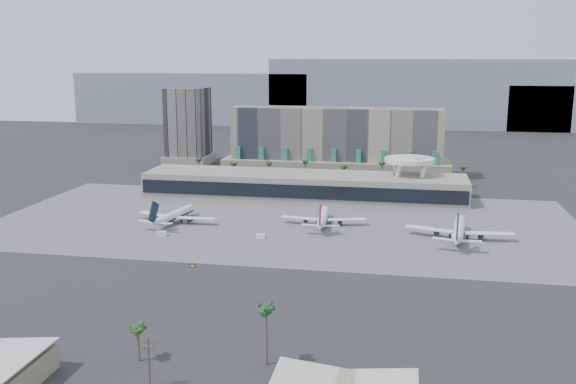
% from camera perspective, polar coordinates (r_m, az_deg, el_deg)
% --- Properties ---
extents(ground, '(900.00, 900.00, 0.00)m').
position_cam_1_polar(ground, '(238.22, -2.84, -5.89)').
color(ground, '#232326').
rests_on(ground, ground).
extents(apron_pad, '(260.00, 130.00, 0.06)m').
position_cam_1_polar(apron_pad, '(289.87, -0.34, -2.61)').
color(apron_pad, '#5B5B59').
rests_on(apron_pad, ground).
extents(mountain_ridge, '(680.00, 60.00, 70.00)m').
position_cam_1_polar(mountain_ridge, '(692.31, 8.50, 8.28)').
color(mountain_ridge, gray).
rests_on(mountain_ridge, ground).
extents(hotel, '(140.00, 30.00, 42.00)m').
position_cam_1_polar(hotel, '(401.20, 4.28, 3.89)').
color(hotel, tan).
rests_on(hotel, ground).
extents(office_tower, '(30.00, 30.00, 52.00)m').
position_cam_1_polar(office_tower, '(448.53, -8.85, 5.43)').
color(office_tower, black).
rests_on(office_tower, ground).
extents(terminal, '(170.00, 32.50, 14.50)m').
position_cam_1_polar(terminal, '(341.09, 1.39, 0.73)').
color(terminal, '#A49D90').
rests_on(terminal, ground).
extents(saucer_structure, '(26.00, 26.00, 21.89)m').
position_cam_1_polar(saucer_structure, '(340.93, 10.74, 2.56)').
color(saucer_structure, white).
rests_on(saucer_structure, ground).
extents(palm_row, '(157.80, 2.80, 13.10)m').
position_cam_1_polar(palm_row, '(373.64, 3.31, 2.33)').
color(palm_row, brown).
rests_on(palm_row, ground).
extents(utility_pole, '(3.20, 0.85, 12.00)m').
position_cam_1_polar(utility_pole, '(151.08, -12.29, -14.18)').
color(utility_pole, '#4C3826').
rests_on(utility_pole, ground).
extents(airliner_left, '(37.73, 39.17, 13.62)m').
position_cam_1_polar(airliner_left, '(290.93, -10.08, -2.05)').
color(airliner_left, white).
rests_on(airliner_left, ground).
extents(airliner_centre, '(37.95, 39.13, 13.50)m').
position_cam_1_polar(airliner_centre, '(282.67, 3.12, -2.30)').
color(airliner_centre, white).
rests_on(airliner_centre, ground).
extents(airliner_right, '(43.64, 45.14, 15.60)m').
position_cam_1_polar(airliner_right, '(269.77, 14.94, -3.28)').
color(airliner_right, white).
rests_on(airliner_right, ground).
extents(service_vehicle_a, '(4.45, 2.75, 2.03)m').
position_cam_1_polar(service_vehicle_a, '(271.16, -11.19, -3.66)').
color(service_vehicle_a, silver).
rests_on(service_vehicle_a, ground).
extents(service_vehicle_b, '(3.64, 2.32, 1.78)m').
position_cam_1_polar(service_vehicle_b, '(263.04, -2.45, -3.95)').
color(service_vehicle_b, white).
rests_on(service_vehicle_b, ground).
extents(taxiway_sign, '(2.10, 0.40, 0.95)m').
position_cam_1_polar(taxiway_sign, '(230.52, -8.48, -6.51)').
color(taxiway_sign, black).
rests_on(taxiway_sign, ground).
extents(near_palm_a, '(6.00, 6.00, 9.72)m').
position_cam_1_polar(near_palm_a, '(163.48, -13.21, -12.21)').
color(near_palm_a, brown).
rests_on(near_palm_a, ground).
extents(near_palm_b, '(6.00, 6.00, 15.45)m').
position_cam_1_polar(near_palm_b, '(155.38, -1.98, -10.95)').
color(near_palm_b, brown).
rests_on(near_palm_b, ground).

